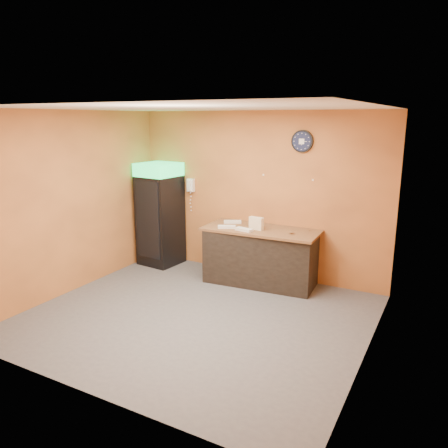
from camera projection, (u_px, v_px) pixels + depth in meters
The scene contains 15 objects.
floor at pixel (197, 316), 6.05m from camera, with size 4.50×4.50×0.00m, color #47474C.
back_wall at pixel (258, 195), 7.43m from camera, with size 4.50×0.02×2.80m, color #C97738.
left_wall at pixel (72, 203), 6.75m from camera, with size 0.02×4.00×2.80m, color #C97738.
right_wall at pixel (374, 240), 4.68m from camera, with size 0.02×4.00×2.80m, color #C97738.
ceiling at pixel (194, 108), 5.39m from camera, with size 4.50×4.00×0.02m, color white.
beverage_cooler at pixel (159, 216), 8.04m from camera, with size 0.72×0.73×1.89m.
prep_counter at pixel (261, 257), 7.20m from camera, with size 1.78×0.79×0.89m, color black.
wall_clock at pixel (302, 141), 6.84m from camera, with size 0.35×0.06×0.35m.
wall_phone at pixel (191, 185), 7.97m from camera, with size 0.13×0.11×0.24m.
butcher_paper at pixel (262, 230), 7.09m from camera, with size 1.88×0.86×0.04m, color brown.
sub_roll_stack at pixel (256, 223), 7.01m from camera, with size 0.25×0.12×0.20m.
wrapped_sandwich_left at pixel (227, 227), 7.11m from camera, with size 0.29×0.11×0.04m, color silver.
wrapped_sandwich_mid at pixel (244, 230), 6.94m from camera, with size 0.29×0.11×0.04m, color silver.
wrapped_sandwich_right at pixel (233, 222), 7.45m from camera, with size 0.30×0.12×0.04m, color silver.
kitchen_tool at pixel (256, 227), 7.10m from camera, with size 0.06×0.06×0.06m, color silver.
Camera 1 is at (2.97, -4.73, 2.68)m, focal length 35.00 mm.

